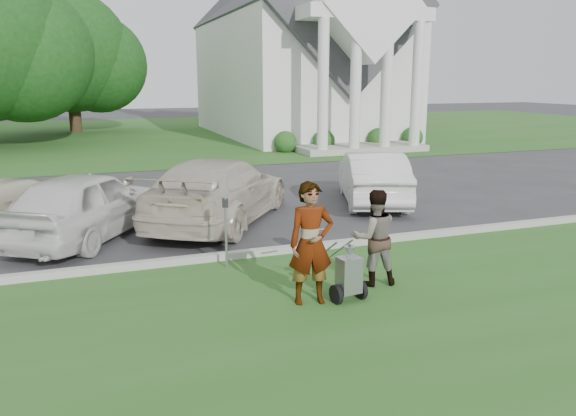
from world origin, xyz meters
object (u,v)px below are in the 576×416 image
striping_cart (348,276)px  car_c (218,191)px  person_left (311,244)px  person_right (374,238)px  church (299,36)px  car_d (372,177)px  parking_meter_near (226,224)px  tree_back (70,58)px  car_b (86,204)px

striping_cart → car_c: size_ratio=0.20×
striping_cart → person_left: size_ratio=0.57×
person_right → church: bearing=-99.2°
striping_cart → person_right: 0.98m
car_d → church: bearing=-84.8°
person_left → person_right: bearing=25.0°
parking_meter_near → tree_back: bearing=95.4°
person_right → parking_meter_near: bearing=-29.1°
person_right → car_b: 6.45m
parking_meter_near → car_b: size_ratio=0.30×
tree_back → striping_cart: 32.66m
church → parking_meter_near: (-10.20, -23.03, -5.10)m
person_left → person_right: (1.30, 0.40, -0.14)m
car_c → car_d: (4.54, 0.72, -0.06)m
striping_cart → tree_back: bearing=90.1°
tree_back → church: bearing=-27.8°
car_b → church: bearing=-89.7°
church → parking_meter_near: church is taller
parking_meter_near → car_c: size_ratio=0.25×
striping_cart → person_left: person_left is taller
parking_meter_near → car_c: (0.64, 3.36, -0.05)m
striping_cart → car_b: bearing=118.7°
parking_meter_near → person_left: bearing=-68.1°
car_c → car_d: car_c is taller
person_left → car_d: size_ratio=0.43×
church → car_b: 24.23m
person_left → church: bearing=77.4°
striping_cart → car_b: size_ratio=0.24×
parking_meter_near → car_d: car_d is taller
person_left → car_d: 7.53m
striping_cart → person_right: (0.72, 0.54, 0.39)m
striping_cart → parking_meter_near: bearing=115.3°
person_left → car_d: person_left is taller
striping_cart → car_c: (-0.77, 5.56, 0.37)m
tree_back → parking_meter_near: size_ratio=7.20×
person_right → car_d: person_right is taller
car_b → car_c: (3.00, 0.39, 0.03)m
striping_cart → parking_meter_near: size_ratio=0.81×
person_left → car_c: person_left is taller
church → car_c: church is taller
church → person_right: 26.48m
church → car_c: (-9.56, -19.67, -5.15)m
car_b → tree_back: bearing=-56.6°
church → car_d: (-5.02, -18.95, -5.21)m
tree_back → parking_meter_near: (2.81, -29.90, -3.89)m
church → person_left: church is taller
striping_cart → car_d: 7.33m
tree_back → car_c: 27.06m
tree_back → person_right: (4.94, -31.56, -3.92)m
person_right → person_left: bearing=26.0°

